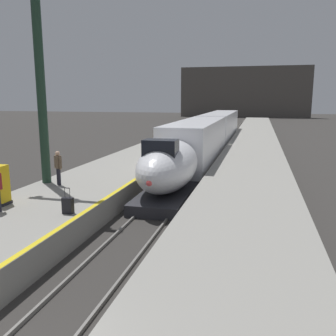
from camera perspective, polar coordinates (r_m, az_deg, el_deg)
platform_left at (r=30.43m, az=-2.35°, el=1.95°), size 4.80×110.00×1.05m
platform_right at (r=29.22m, az=13.08°, el=1.30°), size 4.80×110.00×1.05m
platform_left_safety_stripe at (r=29.79m, az=1.86°, el=2.79°), size 0.20×107.80×0.01m
rail_main_left at (r=32.42m, az=4.64°, el=1.65°), size 0.08×110.00×0.12m
rail_main_right at (r=32.22m, az=7.27°, el=1.54°), size 0.08×110.00×0.12m
highspeed_train_main at (r=33.56m, az=6.39°, el=5.14°), size 2.92×38.38×3.60m
station_column_mid at (r=19.11m, az=-19.68°, el=16.25°), size 4.00×0.68×10.44m
passenger_mid_platform at (r=18.48m, az=-16.92°, el=0.41°), size 0.48×0.40×1.69m
passenger_far_waiting at (r=24.64m, az=-1.92°, el=3.40°), size 0.39×0.50×1.69m
rolling_suitcase at (r=13.98m, az=-15.49°, el=-5.70°), size 0.40×0.22×0.98m
terminus_back_wall at (r=106.19m, az=11.91°, el=11.62°), size 36.00×2.00×14.00m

